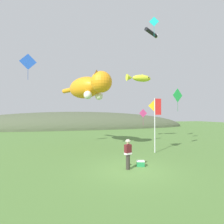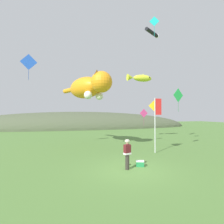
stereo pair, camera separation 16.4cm
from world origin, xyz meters
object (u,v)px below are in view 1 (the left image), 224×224
festival_attendant (128,153)px  kite_diamond_pink (143,113)px  kite_diamond_blue (28,62)px  kite_spool (128,163)px  picnic_cooler (141,163)px  kite_giant_cat (88,87)px  kite_diamond_green (178,95)px  kite_tube_streamer (152,33)px  kite_diamond_gold (155,106)px  festival_banner_pole (156,117)px  kite_fish_windsock (139,78)px  kite_diamond_teal (154,22)px

festival_attendant → kite_diamond_pink: bearing=58.7°
festival_attendant → kite_diamond_blue: bearing=132.1°
kite_spool → picnic_cooler: 0.82m
kite_giant_cat → kite_diamond_green: (8.21, -3.31, -0.94)m
kite_diamond_blue → picnic_cooler: bearing=-42.6°
kite_giant_cat → kite_diamond_pink: size_ratio=4.12×
kite_spool → kite_diamond_pink: 10.12m
picnic_cooler → kite_tube_streamer: (4.20, 6.11, 11.61)m
kite_spool → kite_diamond_green: size_ratio=0.11×
kite_diamond_green → kite_diamond_gold: kite_diamond_green is taller
festival_banner_pole → kite_tube_streamer: (1.17, 2.89, 8.72)m
kite_spool → picnic_cooler: picnic_cooler is taller
kite_spool → picnic_cooler: size_ratio=0.43×
kite_diamond_pink → kite_fish_windsock: bearing=81.5°
kite_diamond_green → kite_diamond_pink: bearing=110.0°
kite_spool → kite_diamond_pink: kite_diamond_pink is taller
kite_diamond_gold → kite_spool: bearing=-140.6°
kite_diamond_teal → kite_diamond_pink: size_ratio=0.91×
picnic_cooler → kite_diamond_gold: (3.01, 3.48, 3.83)m
festival_attendant → kite_diamond_pink: kite_diamond_pink is taller
picnic_cooler → kite_diamond_blue: bearing=137.4°
kite_giant_cat → kite_fish_windsock: 7.58m
picnic_cooler → kite_giant_cat: 9.85m
festival_banner_pole → kite_spool: bearing=-143.1°
kite_fish_windsock → kite_diamond_gold: size_ratio=1.68×
kite_giant_cat → kite_tube_streamer: size_ratio=3.82×
kite_diamond_teal → kite_diamond_pink: (1.42, 5.05, -8.04)m
kite_diamond_gold → kite_fish_windsock: bearing=76.1°
kite_diamond_green → kite_diamond_pink: 4.86m
kite_giant_cat → kite_tube_streamer: (6.43, -1.49, 5.75)m
kite_diamond_teal → kite_diamond_green: (2.98, 0.78, -6.33)m
kite_spool → kite_diamond_gold: bearing=39.4°
kite_diamond_teal → kite_diamond_green: size_ratio=0.79×
kite_tube_streamer → kite_diamond_gold: (-1.19, -2.63, -7.78)m
festival_attendant → kite_tube_streamer: bearing=51.3°
picnic_cooler → festival_banner_pole: (3.02, 3.23, 2.89)m
picnic_cooler → kite_fish_windsock: size_ratio=0.17×
kite_giant_cat → kite_diamond_blue: kite_diamond_blue is taller
kite_diamond_blue → kite_diamond_gold: (10.74, -3.65, -4.03)m
festival_banner_pole → kite_diamond_pink: 5.52m
kite_giant_cat → kite_diamond_teal: bearing=-38.0°
festival_attendant → kite_fish_windsock: (5.64, 10.49, 6.94)m
kite_fish_windsock → festival_attendant: bearing=-118.3°
kite_giant_cat → kite_tube_streamer: kite_tube_streamer is taller
kite_giant_cat → kite_diamond_blue: size_ratio=3.38×
kite_giant_cat → kite_diamond_blue: (-5.50, -0.47, 2.00)m
festival_attendant → kite_diamond_pink: 10.70m
festival_attendant → kite_diamond_gold: (3.99, 3.83, 3.06)m
kite_diamond_gold → kite_tube_streamer: bearing=65.7°
picnic_cooler → kite_diamond_green: (5.98, 4.29, 4.92)m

